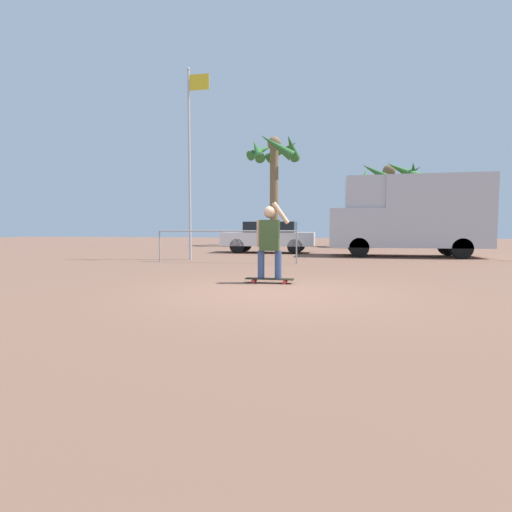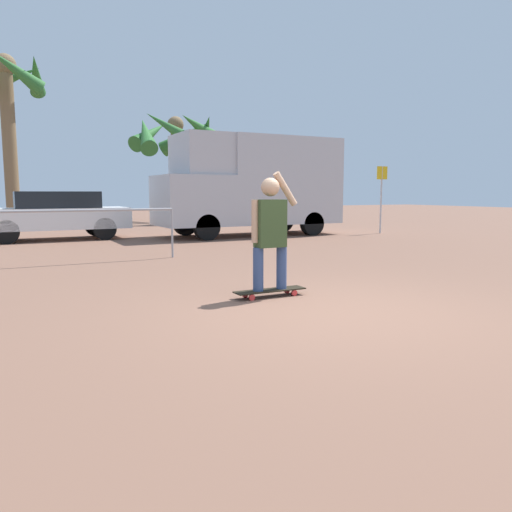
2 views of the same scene
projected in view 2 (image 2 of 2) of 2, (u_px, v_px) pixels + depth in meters
ground_plane at (332, 312)px, 5.91m from camera, size 80.00×80.00×0.00m
skateboard at (270, 291)px, 6.75m from camera, size 1.01×0.24×0.10m
person_skateboarder at (270, 227)px, 6.64m from camera, size 0.69×0.25×1.59m
camper_van at (252, 183)px, 16.31m from camera, size 6.01×2.19×3.19m
parked_car_white at (55, 214)px, 14.87m from camera, size 4.23×1.75×1.44m
palm_tree_near_van at (177, 136)px, 23.42m from camera, size 4.48×4.57×5.21m
palm_tree_center_background at (6, 92)px, 20.45m from camera, size 3.49×3.53×7.13m
street_sign at (381, 190)px, 17.09m from camera, size 0.44×0.06×2.29m
plaza_railing_segment at (55, 218)px, 9.68m from camera, size 4.74×0.05×1.08m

